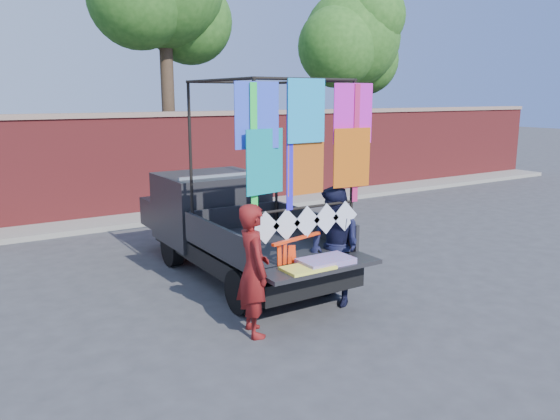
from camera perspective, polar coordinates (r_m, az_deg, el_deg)
ground at (r=8.52m, az=2.90°, el=-8.84°), size 90.00×90.00×0.00m
brick_wall at (r=14.37m, az=-13.38°, el=4.80°), size 30.00×0.45×2.61m
curb at (r=13.93m, az=-12.19°, el=-0.65°), size 30.00×1.20×0.12m
tree_right at (r=19.08m, az=7.71°, el=16.99°), size 4.20×3.30×6.62m
pickup_truck at (r=9.67m, az=-5.91°, el=-1.33°), size 2.05×5.15×3.24m
woman at (r=6.92m, az=-2.80°, el=-6.29°), size 0.53×0.69×1.71m
man at (r=7.96m, az=5.73°, el=-3.81°), size 0.73×0.90×1.74m
streamer_bundle at (r=7.33m, az=1.16°, el=-4.55°), size 0.91×0.26×0.64m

